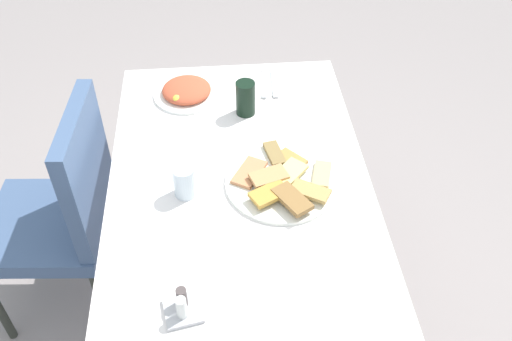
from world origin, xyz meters
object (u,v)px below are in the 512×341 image
(soda_can, at_px, (246,98))
(fork, at_px, (274,82))
(spoon, at_px, (264,83))
(dining_table, at_px, (240,193))
(condiment_caddy, at_px, (182,307))
(pide_platter, at_px, (282,181))
(drinking_glass, at_px, (185,181))
(paper_napkin, at_px, (269,83))
(dining_chair, at_px, (65,207))
(salad_plate_greens, at_px, (186,91))

(soda_can, bearing_deg, fork, -35.32)
(fork, bearing_deg, spoon, 92.23)
(dining_table, height_order, condiment_caddy, condiment_caddy)
(dining_table, bearing_deg, pide_platter, -113.50)
(drinking_glass, xyz_separation_m, spoon, (0.54, -0.29, -0.04))
(paper_napkin, bearing_deg, soda_can, 149.04)
(soda_can, height_order, condiment_caddy, soda_can)
(paper_napkin, bearing_deg, pide_platter, 178.25)
(soda_can, xyz_separation_m, paper_napkin, (0.17, -0.10, -0.06))
(dining_chair, bearing_deg, drinking_glass, -115.49)
(pide_platter, relative_size, drinking_glass, 3.42)
(pide_platter, relative_size, salad_plate_greens, 1.44)
(dining_chair, xyz_separation_m, salad_plate_greens, (0.28, -0.44, 0.26))
(condiment_caddy, bearing_deg, soda_can, -15.11)
(fork, relative_size, condiment_caddy, 1.78)
(dining_table, distance_m, spoon, 0.50)
(dining_table, distance_m, condiment_caddy, 0.51)
(pide_platter, xyz_separation_m, drinking_glass, (-0.01, 0.29, 0.04))
(dining_table, bearing_deg, drinking_glass, 113.38)
(pide_platter, relative_size, soda_can, 2.81)
(salad_plate_greens, height_order, fork, salad_plate_greens)
(salad_plate_greens, height_order, spoon, salad_plate_greens)
(dining_chair, height_order, salad_plate_greens, dining_chair)
(drinking_glass, relative_size, condiment_caddy, 0.95)
(dining_chair, xyz_separation_m, paper_napkin, (0.33, -0.74, 0.25))
(fork, bearing_deg, salad_plate_greens, 100.55)
(fork, xyz_separation_m, spoon, (0.00, 0.04, 0.00))
(dining_table, xyz_separation_m, dining_chair, (0.14, 0.60, -0.16))
(drinking_glass, xyz_separation_m, fork, (0.54, -0.32, -0.04))
(pide_platter, bearing_deg, soda_can, 13.00)
(dining_table, bearing_deg, condiment_caddy, 160.57)
(paper_napkin, relative_size, fork, 0.83)
(spoon, bearing_deg, drinking_glass, 157.76)
(pide_platter, relative_size, condiment_caddy, 3.26)
(spoon, xyz_separation_m, condiment_caddy, (-0.94, 0.29, 0.02))
(drinking_glass, bearing_deg, salad_plate_greens, -0.17)
(dining_table, distance_m, pide_platter, 0.17)
(fork, relative_size, spoon, 0.99)
(paper_napkin, relative_size, condiment_caddy, 1.48)
(paper_napkin, xyz_separation_m, spoon, (0.00, 0.02, 0.00))
(dining_chair, bearing_deg, salad_plate_greens, -57.40)
(salad_plate_greens, distance_m, soda_can, 0.24)
(soda_can, distance_m, drinking_glass, 0.43)
(salad_plate_greens, distance_m, paper_napkin, 0.31)
(drinking_glass, distance_m, paper_napkin, 0.62)
(dining_chair, bearing_deg, spoon, -65.59)
(soda_can, xyz_separation_m, condiment_caddy, (-0.78, 0.21, -0.04))
(drinking_glass, height_order, fork, drinking_glass)
(dining_table, bearing_deg, paper_napkin, -16.83)
(drinking_glass, bearing_deg, spoon, -27.87)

